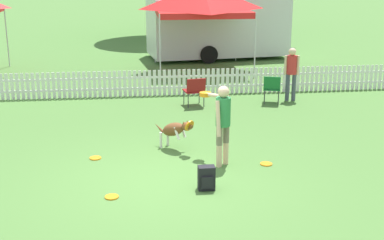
% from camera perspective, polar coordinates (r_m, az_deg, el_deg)
% --- Properties ---
extents(ground_plane, '(240.00, 240.00, 0.00)m').
position_cam_1_polar(ground_plane, '(9.69, -2.83, -6.39)').
color(ground_plane, '#4C7A38').
extents(handler_person, '(0.56, 1.05, 1.56)m').
position_cam_1_polar(handler_person, '(10.07, 3.19, 0.43)').
color(handler_person, beige).
rests_on(handler_person, ground_plane).
extents(leaping_dog, '(0.82, 0.92, 0.73)m').
position_cam_1_polar(leaping_dog, '(11.01, -1.85, -1.01)').
color(leaping_dog, brown).
rests_on(leaping_dog, ground_plane).
extents(frisbee_near_handler, '(0.23, 0.23, 0.02)m').
position_cam_1_polar(frisbee_near_handler, '(9.08, -8.56, -8.11)').
color(frisbee_near_handler, orange).
rests_on(frisbee_near_handler, ground_plane).
extents(frisbee_near_dog, '(0.23, 0.23, 0.02)m').
position_cam_1_polar(frisbee_near_dog, '(10.84, -10.26, -4.01)').
color(frisbee_near_dog, orange).
rests_on(frisbee_near_dog, ground_plane).
extents(frisbee_midfield, '(0.23, 0.23, 0.02)m').
position_cam_1_polar(frisbee_midfield, '(10.46, 7.92, -4.66)').
color(frisbee_midfield, orange).
rests_on(frisbee_midfield, ground_plane).
extents(backpack_on_grass, '(0.29, 0.22, 0.42)m').
position_cam_1_polar(backpack_on_grass, '(9.21, 1.56, -6.22)').
color(backpack_on_grass, black).
rests_on(backpack_on_grass, ground_plane).
extents(picket_fence, '(23.08, 0.04, 0.75)m').
position_cam_1_polar(picket_fence, '(15.57, -4.53, 3.96)').
color(picket_fence, white).
rests_on(picket_fence, ground_plane).
extents(folding_chair_blue_left, '(0.56, 0.57, 0.78)m').
position_cam_1_polar(folding_chair_blue_left, '(14.80, 8.52, 3.51)').
color(folding_chair_blue_left, '#333338').
rests_on(folding_chair_blue_left, ground_plane).
extents(folding_chair_center, '(0.60, 0.61, 0.79)m').
position_cam_1_polar(folding_chair_center, '(14.35, 0.30, 3.30)').
color(folding_chair_center, '#333338').
rests_on(folding_chair_center, ground_plane).
extents(spectator_standing, '(0.41, 0.27, 1.49)m').
position_cam_1_polar(spectator_standing, '(15.12, 10.57, 5.32)').
color(spectator_standing, '#474C5B').
rests_on(spectator_standing, ground_plane).
extents(equipment_trailer, '(6.29, 2.97, 2.40)m').
position_cam_1_polar(equipment_trailer, '(21.70, 2.72, 9.98)').
color(equipment_trailer, silver).
rests_on(equipment_trailer, ground_plane).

